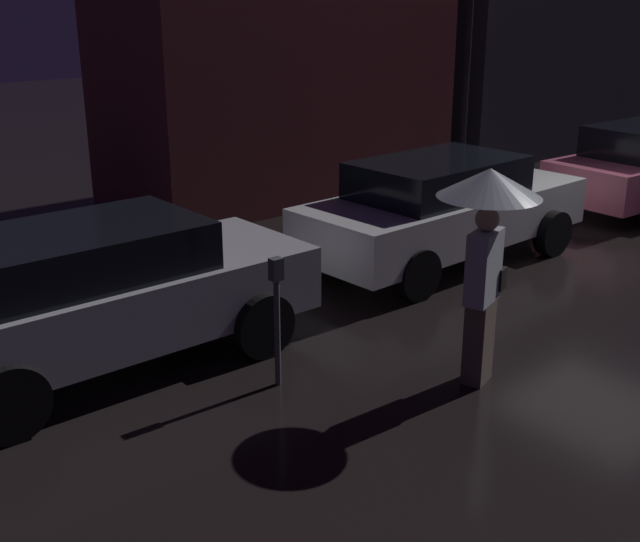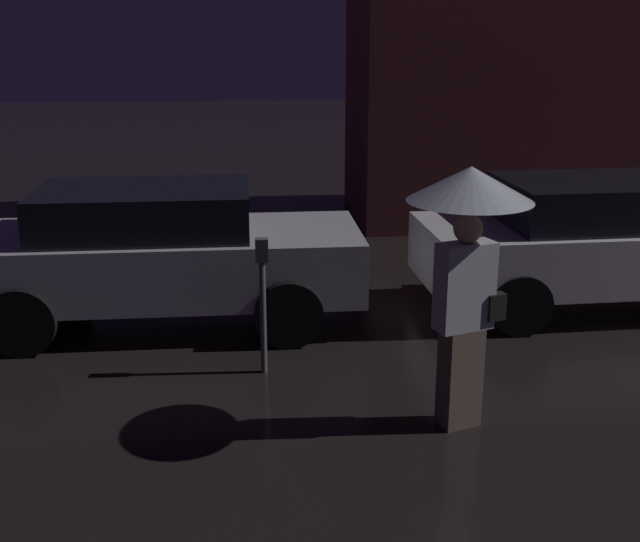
# 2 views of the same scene
# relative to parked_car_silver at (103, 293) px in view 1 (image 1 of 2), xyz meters

# --- Properties ---
(ground_plane) EXTENTS (60.00, 60.00, 0.00)m
(ground_plane) POSITION_rel_parked_car_silver_xyz_m (7.33, -1.40, -0.82)
(ground_plane) COLOR black
(parked_car_silver) EXTENTS (4.38, 1.89, 1.55)m
(parked_car_silver) POSITION_rel_parked_car_silver_xyz_m (0.00, 0.00, 0.00)
(parked_car_silver) COLOR #B7B7BF
(parked_car_silver) RESTS_ON ground
(parked_car_white) EXTENTS (4.71, 1.92, 1.53)m
(parked_car_white) POSITION_rel_parked_car_silver_xyz_m (5.29, 0.13, -0.02)
(parked_car_white) COLOR silver
(parked_car_white) RESTS_ON ground
(pedestrian_with_umbrella) EXTENTS (0.99, 0.99, 2.19)m
(pedestrian_with_umbrella) POSITION_rel_parked_car_silver_xyz_m (2.72, -2.69, 0.83)
(pedestrian_with_umbrella) COLOR #66564C
(pedestrian_with_umbrella) RESTS_ON ground
(parking_meter) EXTENTS (0.12, 0.10, 1.34)m
(parking_meter) POSITION_rel_parked_car_silver_xyz_m (1.12, -1.48, 0.00)
(parking_meter) COLOR #4C5154
(parking_meter) RESTS_ON ground
(street_lamp_near) EXTENTS (0.39, 0.39, 4.04)m
(street_lamp_near) POSITION_rel_parked_car_silver_xyz_m (8.29, 2.42, 1.91)
(street_lamp_near) COLOR black
(street_lamp_near) RESTS_ON ground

